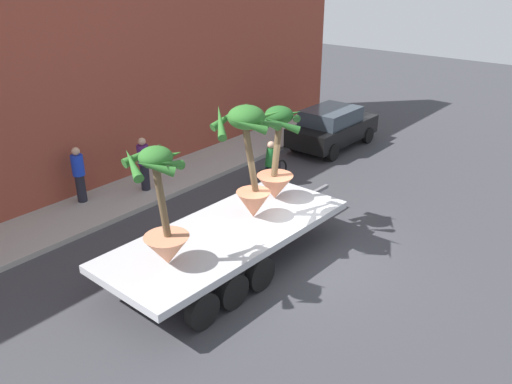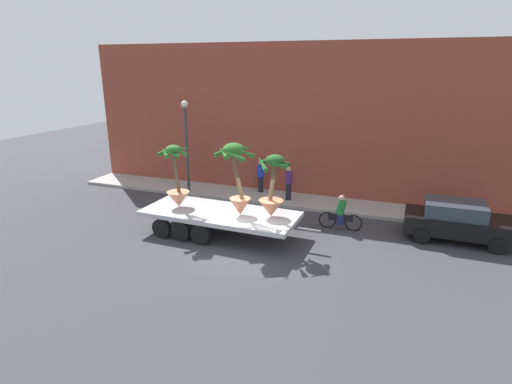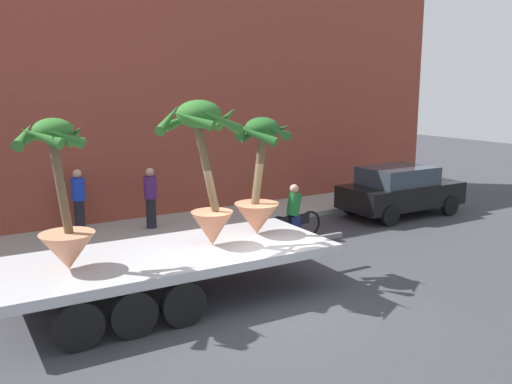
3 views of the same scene
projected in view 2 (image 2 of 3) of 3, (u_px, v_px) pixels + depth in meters
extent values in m
plane|color=#38383D|center=(245.00, 249.00, 15.54)|extent=(60.00, 60.00, 0.00)
cube|color=#A39E99|center=(289.00, 200.00, 20.97)|extent=(24.00, 2.20, 0.15)
cube|color=brown|center=(300.00, 121.00, 21.35)|extent=(24.00, 1.20, 7.81)
cube|color=#B7BABF|center=(220.00, 214.00, 16.68)|extent=(6.43, 2.74, 0.18)
cylinder|color=black|center=(192.00, 209.00, 18.62)|extent=(0.81, 0.24, 0.80)
cylinder|color=black|center=(162.00, 228.00, 16.49)|extent=(0.81, 0.24, 0.80)
cylinder|color=black|center=(210.00, 212.00, 18.30)|extent=(0.81, 0.24, 0.80)
cylinder|color=black|center=(181.00, 231.00, 16.17)|extent=(0.81, 0.24, 0.80)
cylinder|color=black|center=(228.00, 215.00, 17.98)|extent=(0.81, 0.24, 0.80)
cylinder|color=black|center=(201.00, 235.00, 15.85)|extent=(0.81, 0.24, 0.80)
cube|color=slate|center=(308.00, 230.00, 15.41)|extent=(1.00, 0.13, 0.10)
cone|color=tan|center=(179.00, 199.00, 17.17)|extent=(0.95, 0.95, 0.65)
cylinder|color=brown|center=(176.00, 171.00, 16.83)|extent=(0.33, 0.15, 1.77)
ellipsoid|color=#2D6B28|center=(173.00, 150.00, 16.58)|extent=(0.66, 0.66, 0.42)
cone|color=#2D6B28|center=(182.00, 152.00, 16.51)|extent=(0.26, 0.76, 0.49)
cone|color=#2D6B28|center=(180.00, 149.00, 16.97)|extent=(0.94, 0.33, 0.40)
cone|color=#2D6B28|center=(167.00, 150.00, 16.91)|extent=(0.56, 0.92, 0.48)
cone|color=#2D6B28|center=(165.00, 152.00, 16.44)|extent=(0.69, 0.66, 0.42)
cone|color=#2D6B28|center=(171.00, 154.00, 16.28)|extent=(0.75, 0.37, 0.45)
cone|color=#C17251|center=(271.00, 208.00, 16.06)|extent=(0.96, 0.96, 0.66)
cylinder|color=brown|center=(273.00, 181.00, 15.70)|extent=(0.38, 0.17, 1.61)
ellipsoid|color=#235B23|center=(275.00, 160.00, 15.44)|extent=(0.72, 0.72, 0.45)
cone|color=#235B23|center=(285.00, 163.00, 15.34)|extent=(0.23, 0.84, 0.46)
cone|color=#235B23|center=(280.00, 161.00, 15.78)|extent=(0.80, 0.35, 0.51)
cone|color=#235B23|center=(270.00, 160.00, 15.79)|extent=(0.70, 0.73, 0.38)
cone|color=#235B23|center=(262.00, 163.00, 15.32)|extent=(0.79, 0.94, 0.52)
cone|color=#235B23|center=(276.00, 164.00, 15.08)|extent=(0.82, 0.55, 0.43)
cone|color=#C17251|center=(240.00, 206.00, 16.22)|extent=(0.84, 0.84, 0.68)
cylinder|color=brown|center=(237.00, 174.00, 15.88)|extent=(0.56, 0.16, 1.91)
ellipsoid|color=#2D6B28|center=(234.00, 150.00, 15.63)|extent=(0.86, 0.86, 0.54)
cone|color=#2D6B28|center=(246.00, 153.00, 15.40)|extent=(0.36, 1.12, 0.60)
cone|color=#2D6B28|center=(242.00, 149.00, 16.12)|extent=(1.15, 0.40, 0.60)
cone|color=#2D6B28|center=(228.00, 149.00, 16.15)|extent=(0.94, 0.99, 0.62)
cone|color=#2D6B28|center=(223.00, 152.00, 15.48)|extent=(0.76, 0.77, 0.45)
cone|color=#2D6B28|center=(231.00, 155.00, 15.13)|extent=(1.12, 0.46, 0.61)
torus|color=black|center=(353.00, 223.00, 17.18)|extent=(0.74, 0.09, 0.74)
torus|color=black|center=(327.00, 220.00, 17.51)|extent=(0.74, 0.09, 0.74)
cube|color=black|center=(340.00, 218.00, 17.29)|extent=(1.04, 0.10, 0.28)
cylinder|color=#1E702D|center=(341.00, 208.00, 17.16)|extent=(0.45, 0.36, 0.65)
sphere|color=tan|center=(342.00, 198.00, 17.03)|extent=(0.24, 0.24, 0.24)
cube|color=navy|center=(340.00, 219.00, 17.31)|extent=(0.29, 0.25, 0.44)
cube|color=black|center=(458.00, 224.00, 16.15)|extent=(4.04, 1.80, 0.70)
cube|color=#2D3842|center=(455.00, 209.00, 16.03)|extent=(2.23, 1.61, 0.56)
cylinder|color=black|center=(491.00, 229.00, 16.56)|extent=(0.64, 0.20, 0.64)
cylinder|color=black|center=(498.00, 246.00, 15.06)|extent=(0.64, 0.20, 0.64)
cylinder|color=black|center=(421.00, 221.00, 17.45)|extent=(0.64, 0.20, 0.64)
cylinder|color=black|center=(422.00, 236.00, 15.95)|extent=(0.64, 0.20, 0.64)
cylinder|color=black|center=(261.00, 184.00, 21.93)|extent=(0.28, 0.28, 0.85)
cylinder|color=#1938C6|center=(261.00, 171.00, 21.71)|extent=(0.36, 0.36, 0.62)
sphere|color=tan|center=(261.00, 163.00, 21.59)|extent=(0.24, 0.24, 0.24)
cylinder|color=black|center=(288.00, 192.00, 20.63)|extent=(0.28, 0.28, 0.85)
cylinder|color=#51236B|center=(289.00, 178.00, 20.41)|extent=(0.36, 0.36, 0.62)
sphere|color=tan|center=(289.00, 169.00, 20.28)|extent=(0.24, 0.24, 0.24)
cylinder|color=#383D42|center=(187.00, 151.00, 21.36)|extent=(0.14, 0.14, 4.50)
sphere|color=#EAEACC|center=(185.00, 104.00, 20.65)|extent=(0.36, 0.36, 0.36)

